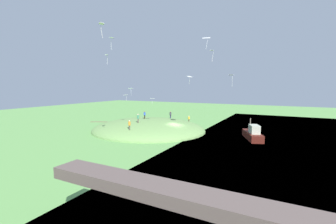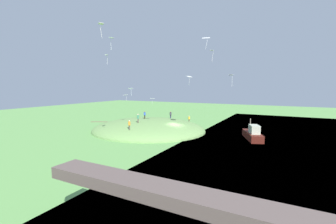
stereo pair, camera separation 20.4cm
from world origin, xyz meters
name	(u,v)px [view 1 (the left image)]	position (x,y,z in m)	size (l,w,h in m)	color
ground_plane	(175,134)	(0.00, 0.00, 0.00)	(160.00, 160.00, 0.00)	#5E964C
grass_hill	(148,130)	(6.80, -1.25, 0.00)	(23.66, 22.01, 4.69)	#69914F
dirt_path	(118,122)	(19.70, -6.87, 0.02)	(14.03, 1.04, 0.04)	brown
boat_on_lake	(253,134)	(-13.56, -2.61, 0.90)	(4.40, 7.10, 3.38)	#491711
person_watching_kites	(145,114)	(7.78, -1.36, 3.31)	(0.57, 0.57, 1.57)	black
person_on_hilltop	(138,117)	(6.45, 2.92, 3.25)	(0.44, 0.44, 1.71)	brown
person_walking_path	(129,124)	(5.49, 6.87, 2.63)	(0.40, 0.40, 1.70)	#565245
person_with_child	(189,118)	(1.54, -10.53, 1.70)	(0.64, 0.64, 1.60)	brown
person_near_shore	(170,114)	(4.33, -6.53, 2.97)	(0.49, 0.49, 1.57)	#29284B
kite_0	(212,51)	(-6.26, -1.82, 15.25)	(0.61, 0.84, 2.03)	white
kite_1	(231,76)	(-10.44, 1.25, 10.74)	(0.91, 0.76, 1.92)	white
kite_2	(130,89)	(10.55, -0.37, 8.57)	(1.03, 1.02, 1.55)	white
kite_3	(152,99)	(4.16, 1.45, 6.74)	(0.97, 0.94, 1.14)	white
kite_4	(101,25)	(1.59, 17.09, 16.40)	(0.99, 0.95, 1.75)	white
kite_5	(206,38)	(-7.77, 5.97, 15.93)	(1.29, 1.05, 1.77)	white
kite_6	(107,56)	(10.41, 6.63, 14.51)	(0.65, 0.79, 1.69)	white
kite_7	(112,39)	(6.04, 10.24, 16.39)	(0.62, 0.77, 1.81)	white
kite_8	(126,95)	(8.50, 3.93, 7.44)	(0.77, 0.99, 1.20)	silver
kite_9	(190,77)	(-3.91, 2.69, 10.65)	(0.93, 1.14, 1.53)	white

